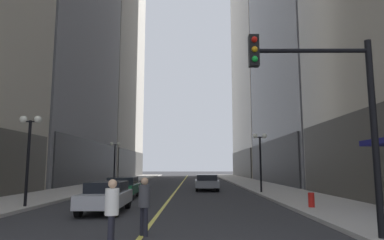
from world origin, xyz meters
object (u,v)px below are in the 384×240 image
at_px(car_green, 123,187).
at_px(pedestrian_in_white_shirt, 112,208).
at_px(street_lamp_left_far, 115,154).
at_px(traffic_light_near_right, 334,102).
at_px(street_lamp_left_near, 29,140).
at_px(fire_hydrant_right, 311,202).
at_px(car_grey, 206,182).
at_px(pedestrian_with_orange_bag, 144,202).
at_px(street_lamp_right_mid, 260,149).
at_px(car_silver, 106,196).

distance_m(car_green, pedestrian_in_white_shirt, 13.69).
bearing_deg(street_lamp_left_far, car_green, -74.10).
distance_m(traffic_light_near_right, street_lamp_left_near, 13.69).
bearing_deg(pedestrian_in_white_shirt, fire_hydrant_right, 45.01).
xyz_separation_m(pedestrian_in_white_shirt, street_lamp_left_near, (-5.91, 7.65, 2.28)).
height_order(car_grey, pedestrian_with_orange_bag, pedestrian_with_orange_bag).
height_order(street_lamp_left_near, street_lamp_left_far, same).
bearing_deg(street_lamp_left_near, street_lamp_right_mid, 34.82).
bearing_deg(car_silver, car_grey, 70.36).
bearing_deg(fire_hydrant_right, car_silver, -175.75).
height_order(street_lamp_left_far, fire_hydrant_right, street_lamp_left_far).
bearing_deg(traffic_light_near_right, car_grey, 98.02).
bearing_deg(street_lamp_left_far, car_silver, -77.66).
distance_m(pedestrian_with_orange_bag, street_lamp_left_far, 24.52).
distance_m(pedestrian_in_white_shirt, street_lamp_right_mid, 18.08).
distance_m(pedestrian_with_orange_bag, fire_hydrant_right, 8.95).
xyz_separation_m(car_silver, street_lamp_left_near, (-4.04, 0.95, 2.54)).
distance_m(pedestrian_in_white_shirt, traffic_light_near_right, 6.49).
bearing_deg(pedestrian_with_orange_bag, fire_hydrant_right, 40.08).
bearing_deg(street_lamp_left_far, pedestrian_with_orange_bag, -74.65).
xyz_separation_m(car_silver, fire_hydrant_right, (9.26, 0.69, -0.32)).
height_order(street_lamp_left_far, street_lamp_right_mid, same).
height_order(car_green, street_lamp_left_far, street_lamp_left_far).
height_order(car_green, street_lamp_left_near, street_lamp_left_near).
distance_m(car_green, street_lamp_left_far, 12.46).
distance_m(car_green, fire_hydrant_right, 11.66).
distance_m(street_lamp_left_far, street_lamp_right_mid, 15.44).
bearing_deg(pedestrian_with_orange_bag, traffic_light_near_right, -10.71).
bearing_deg(fire_hydrant_right, street_lamp_right_mid, 93.12).
bearing_deg(traffic_light_near_right, pedestrian_in_white_shirt, -173.74).
bearing_deg(street_lamp_left_far, street_lamp_left_near, -90.00).
bearing_deg(street_lamp_left_near, fire_hydrant_right, -1.12).
bearing_deg(street_lamp_right_mid, traffic_light_near_right, -93.77).
relative_size(pedestrian_with_orange_bag, street_lamp_left_near, 0.38).
relative_size(car_grey, street_lamp_left_far, 1.08).
xyz_separation_m(street_lamp_left_near, street_lamp_left_far, (0.00, 17.53, 0.00)).
relative_size(pedestrian_in_white_shirt, pedestrian_with_orange_bag, 1.00).
xyz_separation_m(car_grey, pedestrian_with_orange_bag, (-2.49, -18.84, 0.25)).
relative_size(pedestrian_with_orange_bag, fire_hydrant_right, 2.09).
bearing_deg(car_grey, street_lamp_left_near, -124.92).
relative_size(car_green, pedestrian_with_orange_bag, 2.57).
xyz_separation_m(pedestrian_in_white_shirt, pedestrian_with_orange_bag, (0.55, 1.64, -0.00)).
relative_size(street_lamp_left_near, fire_hydrant_right, 5.54).
distance_m(car_grey, pedestrian_with_orange_bag, 19.00).
bearing_deg(car_silver, car_green, 95.91).
distance_m(pedestrian_in_white_shirt, street_lamp_left_far, 25.97).
xyz_separation_m(car_grey, fire_hydrant_right, (4.34, -13.08, -0.32)).
bearing_deg(street_lamp_left_near, street_lamp_left_far, 90.00).
bearing_deg(traffic_light_near_right, street_lamp_right_mid, 86.23).
height_order(traffic_light_near_right, street_lamp_left_near, traffic_light_near_right).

